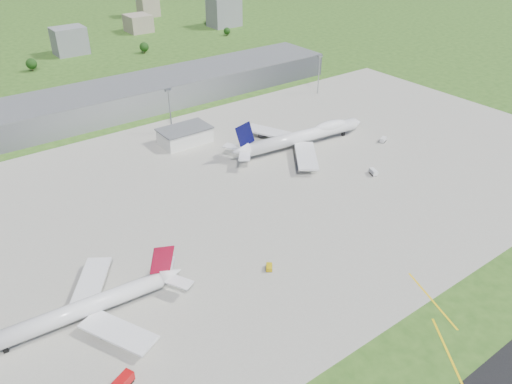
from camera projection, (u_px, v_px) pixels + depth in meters
ground at (129, 118)px, 298.45m from camera, size 1400.00×1400.00×0.00m
apron at (251, 188)px, 227.57m from camera, size 360.00×190.00×0.08m
terminal at (118, 99)px, 304.96m from camera, size 300.00×42.00×15.00m
ops_building at (185, 136)px, 266.98m from camera, size 26.00×16.00×8.00m
mast_center at (169, 104)px, 270.31m from camera, size 3.50×2.00×25.90m
mast_east at (319, 68)px, 326.47m from camera, size 3.50×2.00×25.90m
airliner_red_twin at (86, 308)px, 154.39m from camera, size 66.95×52.05×18.36m
airliner_blue_quad at (303, 136)px, 262.02m from camera, size 81.31×63.41×21.23m
fire_truck at (122, 384)px, 134.23m from camera, size 8.06×5.74×3.38m
tug_yellow at (269, 268)px, 177.33m from camera, size 3.92×4.18×1.82m
van_white_near at (373, 172)px, 237.50m from camera, size 3.96×5.63×2.62m
van_white_far at (383, 140)px, 269.06m from camera, size 5.40×3.96×2.53m
bldg_c at (70, 41)px, 413.52m from camera, size 26.00×20.00×22.00m
bldg_ce at (138, 23)px, 483.52m from camera, size 22.00×24.00×16.00m
bldg_e at (224, 12)px, 500.57m from camera, size 30.00×22.00×28.00m
tree_c at (31, 64)px, 375.02m from camera, size 8.10×8.10×9.90m
tree_e at (144, 47)px, 417.69m from camera, size 7.65×7.65×9.35m
tree_far_e at (227, 31)px, 471.04m from camera, size 6.30×6.30×7.70m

